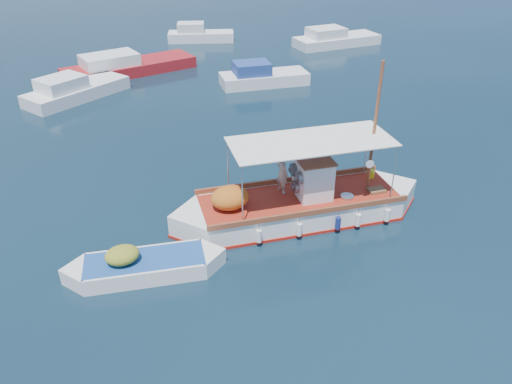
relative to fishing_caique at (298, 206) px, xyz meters
name	(u,v)px	position (x,y,z in m)	size (l,w,h in m)	color
ground	(293,224)	(-0.36, -0.38, -0.55)	(160.00, 160.00, 0.00)	black
fishing_caique	(298,206)	(0.00, 0.00, 0.00)	(10.28, 3.69, 6.31)	white
dinghy	(144,267)	(-6.36, -1.18, -0.27)	(5.44, 2.20, 1.35)	white
bg_boat_nw	(74,91)	(-7.06, 17.80, -0.06)	(6.92, 5.50, 1.80)	silver
bg_boat_n	(126,67)	(-3.13, 21.91, -0.06)	(9.87, 4.75, 1.80)	maroon
bg_boat_ne	(262,78)	(5.08, 15.92, -0.06)	(6.15, 2.87, 1.80)	silver
bg_boat_e	(334,40)	(15.07, 23.40, -0.06)	(7.61, 2.84, 1.80)	silver
bg_boat_far_n	(199,35)	(4.61, 29.42, -0.06)	(6.12, 3.70, 1.80)	silver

